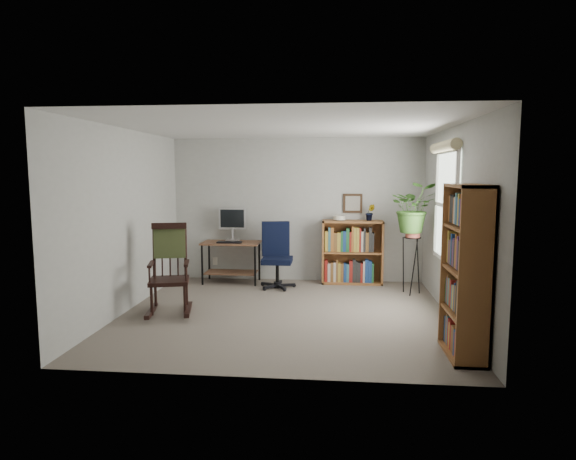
# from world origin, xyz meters

# --- Properties ---
(floor) EXTENTS (4.20, 4.00, 0.00)m
(floor) POSITION_xyz_m (0.00, 0.00, 0.00)
(floor) COLOR slate
(floor) RESTS_ON ground
(ceiling) EXTENTS (4.20, 4.00, 0.00)m
(ceiling) POSITION_xyz_m (0.00, 0.00, 2.40)
(ceiling) COLOR silver
(ceiling) RESTS_ON ground
(wall_back) EXTENTS (4.20, 0.00, 2.40)m
(wall_back) POSITION_xyz_m (0.00, 2.00, 1.20)
(wall_back) COLOR #AFB0AB
(wall_back) RESTS_ON ground
(wall_front) EXTENTS (4.20, 0.00, 2.40)m
(wall_front) POSITION_xyz_m (0.00, -2.00, 1.20)
(wall_front) COLOR #AFB0AB
(wall_front) RESTS_ON ground
(wall_left) EXTENTS (0.00, 4.00, 2.40)m
(wall_left) POSITION_xyz_m (-2.10, 0.00, 1.20)
(wall_left) COLOR #AFB0AB
(wall_left) RESTS_ON ground
(wall_right) EXTENTS (0.00, 4.00, 2.40)m
(wall_right) POSITION_xyz_m (2.10, 0.00, 1.20)
(wall_right) COLOR #AFB0AB
(wall_right) RESTS_ON ground
(window) EXTENTS (0.12, 1.20, 1.50)m
(window) POSITION_xyz_m (2.06, 0.30, 1.40)
(window) COLOR white
(window) RESTS_ON wall_right
(desk) EXTENTS (0.95, 0.52, 0.68)m
(desk) POSITION_xyz_m (-1.07, 1.70, 0.34)
(desk) COLOR brown
(desk) RESTS_ON floor
(monitor) EXTENTS (0.46, 0.16, 0.56)m
(monitor) POSITION_xyz_m (-1.07, 1.84, 0.96)
(monitor) COLOR silver
(monitor) RESTS_ON desk
(keyboard) EXTENTS (0.40, 0.15, 0.02)m
(keyboard) POSITION_xyz_m (-1.07, 1.58, 0.70)
(keyboard) COLOR black
(keyboard) RESTS_ON desk
(office_chair) EXTENTS (0.70, 0.70, 1.06)m
(office_chair) POSITION_xyz_m (-0.27, 1.39, 0.53)
(office_chair) COLOR black
(office_chair) RESTS_ON floor
(rocking_chair) EXTENTS (0.85, 1.14, 1.19)m
(rocking_chair) POSITION_xyz_m (-1.50, -0.13, 0.59)
(rocking_chair) COLOR black
(rocking_chair) RESTS_ON floor
(low_bookshelf) EXTENTS (0.99, 0.33, 1.05)m
(low_bookshelf) POSITION_xyz_m (0.93, 1.82, 0.52)
(low_bookshelf) COLOR brown
(low_bookshelf) RESTS_ON floor
(tall_bookshelf) EXTENTS (0.32, 0.75, 1.72)m
(tall_bookshelf) POSITION_xyz_m (1.92, -1.27, 0.86)
(tall_bookshelf) COLOR brown
(tall_bookshelf) RESTS_ON floor
(plant_stand) EXTENTS (0.30, 0.30, 1.01)m
(plant_stand) POSITION_xyz_m (1.80, 1.20, 0.51)
(plant_stand) COLOR black
(plant_stand) RESTS_ON floor
(spider_plant) EXTENTS (1.69, 1.88, 1.46)m
(spider_plant) POSITION_xyz_m (1.80, 1.20, 1.67)
(spider_plant) COLOR #335F21
(spider_plant) RESTS_ON plant_stand
(potted_plant_small) EXTENTS (0.13, 0.24, 0.11)m
(potted_plant_small) POSITION_xyz_m (1.21, 1.83, 1.10)
(potted_plant_small) COLOR #335F21
(potted_plant_small) RESTS_ON low_bookshelf
(framed_picture) EXTENTS (0.32, 0.04, 0.32)m
(framed_picture) POSITION_xyz_m (0.93, 1.97, 1.32)
(framed_picture) COLOR black
(framed_picture) RESTS_ON wall_back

